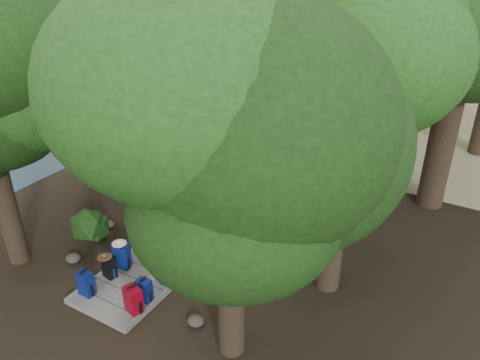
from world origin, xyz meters
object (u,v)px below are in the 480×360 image
Objects in this scene: lone_suitcase_on_sand at (321,132)px; backpack_right_c at (162,271)px; backpack_left_b at (109,267)px; backpack_right_b at (144,289)px; sun_lounger at (373,135)px; kayak at (269,114)px; backpack_left_d at (157,232)px; backpack_right_d at (175,260)px; backpack_left_a at (86,282)px; duffel_right_black at (204,240)px; duffel_right_khaki at (187,255)px; backpack_right_a at (133,298)px; suitcase_on_boardwalk at (142,241)px; backpack_left_c at (122,255)px.

backpack_right_c is at bearing -96.73° from lone_suitcase_on_sand.
backpack_left_b is 1.40m from backpack_right_b.
lone_suitcase_on_sand is 2.29m from sun_lounger.
backpack_right_b is at bearing 0.61° from backpack_left_b.
backpack_left_b is 13.38m from kayak.
backpack_right_b reaches higher than backpack_left_d.
backpack_left_d is 11.47m from kayak.
backpack_left_a is at bearing -139.27° from backpack_right_d.
kayak is at bearing 151.17° from lone_suitcase_on_sand.
duffel_right_black reaches higher than sun_lounger.
duffel_right_khaki is 0.18× the size of kayak.
backpack_right_a is 2.42m from suitcase_on_boardwalk.
backpack_right_a is 2.22m from duffel_right_khaki.
lone_suitcase_on_sand reaches higher than duffel_right_black.
backpack_right_a is at bearing -75.40° from sun_lounger.
backpack_left_b is at bearing -81.85° from sun_lounger.
backpack_left_d is 0.31× the size of sun_lounger.
duffel_right_black is (1.39, 1.86, -0.16)m from backpack_left_c.
lone_suitcase_on_sand is at bearing 75.34° from backpack_right_d.
backpack_right_c is 13.10m from kayak.
backpack_right_b is (-0.04, 0.43, -0.05)m from backpack_right_a.
backpack_left_a is 14.15m from kayak.
backpack_left_b is 2.08m from duffel_right_khaki.
backpack_right_a reaches higher than backpack_right_d.
backpack_left_d is (0.01, 1.94, -0.05)m from backpack_left_b.
backpack_left_b is at bearing -92.25° from suitcase_on_boardwalk.
backpack_left_d reaches higher than duffel_right_black.
sun_lounger is at bearing 103.71° from backpack_right_c.
backpack_right_a is 1.23m from backpack_right_c.
sun_lounger is (1.85, 13.11, -0.16)m from backpack_right_b.
backpack_right_c is at bearing -102.89° from backpack_right_d.
backpack_left_c reaches higher than backpack_right_d.
backpack_left_c is at bearing 151.63° from backpack_right_b.
duffel_right_khaki is (1.37, 2.35, -0.16)m from backpack_left_a.
backpack_left_b reaches higher than backpack_right_c.
backpack_right_d is at bearing -91.65° from kayak.
backpack_right_a is 0.43m from backpack_right_b.
sun_lounger is (1.96, 11.77, -0.12)m from backpack_right_d.
backpack_right_b is at bearing -110.89° from duffel_right_khaki.
duffel_right_black is at bearing 35.42° from backpack_left_c.
backpack_left_c reaches higher than backpack_left_b.
backpack_left_c is 1.74m from duffel_right_khaki.
backpack_right_d is 0.81× the size of duffel_right_black.
backpack_right_a reaches higher than suitcase_on_boardwalk.
backpack_left_a is 2.72m from duffel_right_khaki.
backpack_right_b is at bearing -44.94° from backpack_left_c.
backpack_right_c is (1.29, 0.09, -0.09)m from backpack_left_c.
backpack_left_b is 0.38× the size of sun_lounger.
backpack_right_c is at bearing 94.64° from backpack_right_b.
backpack_left_b is 0.19× the size of kayak.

